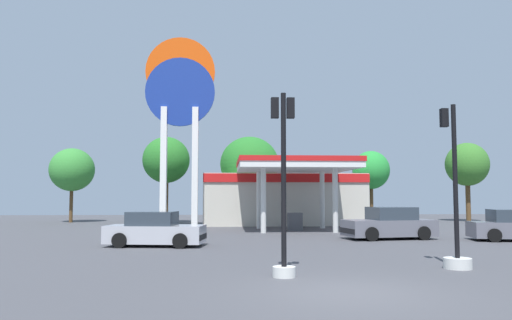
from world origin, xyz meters
TOP-DOWN VIEW (x-y plane):
  - ground_plane at (0.00, 0.00)m, footprint 90.00×90.00m
  - gas_station at (1.54, 25.82)m, footprint 11.81×13.77m
  - station_pole_sign at (-5.86, 21.84)m, footprint 4.65×0.56m
  - car_0 at (-5.82, 10.51)m, footprint 4.35×2.34m
  - car_1 at (5.42, 13.30)m, footprint 4.71×2.58m
  - traffic_signal_0 at (4.11, 3.36)m, footprint 0.82×0.82m
  - traffic_signal_1 at (-1.22, 2.21)m, footprint 0.65×0.67m
  - tree_0 at (-15.26, 29.77)m, footprint 3.57×3.57m
  - tree_1 at (-7.47, 28.04)m, footprint 3.69×3.69m
  - tree_2 at (-0.90, 27.83)m, footprint 4.63×4.63m
  - tree_3 at (9.32, 29.26)m, footprint 3.07×3.07m
  - tree_4 at (17.46, 29.01)m, footprint 3.53×3.53m

SIDE VIEW (x-z plane):
  - ground_plane at x=0.00m, z-range 0.00..0.00m
  - car_0 at x=-5.82m, z-range -0.07..1.42m
  - car_1 at x=5.42m, z-range -0.08..1.52m
  - traffic_signal_0 at x=4.11m, z-range -1.21..3.75m
  - gas_station at x=1.54m, z-range -0.09..4.32m
  - traffic_signal_1 at x=-1.22m, z-range -0.37..4.63m
  - tree_0 at x=-15.26m, z-range 1.25..7.25m
  - tree_3 at x=9.32m, z-range 1.33..7.20m
  - tree_2 at x=-0.90m, z-range 1.24..8.07m
  - tree_4 at x=17.46m, z-range 1.45..8.04m
  - tree_1 at x=-7.47m, z-range 1.54..8.34m
  - station_pole_sign at x=-5.86m, z-range 1.84..14.68m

